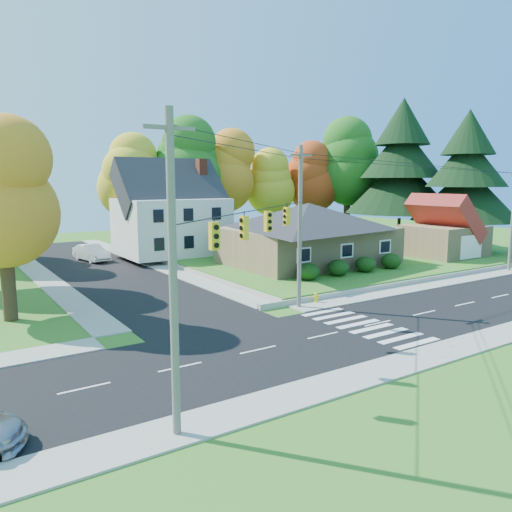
{
  "coord_description": "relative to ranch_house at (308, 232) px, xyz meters",
  "views": [
    {
      "loc": [
        -20.44,
        -18.76,
        7.92
      ],
      "look_at": [
        -2.87,
        8.0,
        3.04
      ],
      "focal_mm": 35.0,
      "sensor_mm": 36.0,
      "label": 1
    }
  ],
  "objects": [
    {
      "name": "road_cross",
      "position": [
        -16.0,
        10.0,
        -3.25
      ],
      "size": [
        8.0,
        44.0,
        0.02
      ],
      "primitive_type": "cube",
      "color": "black",
      "rests_on": "ground"
    },
    {
      "name": "tree_lot_5",
      "position": [
        18.0,
        14.0,
        7.0
      ],
      "size": [
        8.4,
        8.4,
        15.64
      ],
      "color": "#3F2A19",
      "rests_on": "lawn"
    },
    {
      "name": "lawn",
      "position": [
        5.0,
        5.0,
        -3.02
      ],
      "size": [
        30.0,
        30.0,
        0.5
      ],
      "primitive_type": "cube",
      "color": "#3D7923",
      "rests_on": "ground"
    },
    {
      "name": "sidewalk_south",
      "position": [
        -8.0,
        -21.0,
        -3.23
      ],
      "size": [
        90.0,
        2.0,
        0.08
      ],
      "primitive_type": "cube",
      "color": "#9C9A90",
      "rests_on": "ground"
    },
    {
      "name": "road_main",
      "position": [
        -8.0,
        -16.0,
        -3.26
      ],
      "size": [
        90.0,
        8.0,
        0.02
      ],
      "primitive_type": "cube",
      "color": "black",
      "rests_on": "ground"
    },
    {
      "name": "fire_hydrant",
      "position": [
        -7.83,
        -10.48,
        -2.93
      ],
      "size": [
        0.4,
        0.31,
        0.7
      ],
      "color": "#D5C303",
      "rests_on": "ground"
    },
    {
      "name": "traffic_infrastructure",
      "position": [
        -8.15,
        -14.65,
        1.88
      ],
      "size": [
        38.1,
        10.66,
        10.0
      ],
      "color": "#666059",
      "rests_on": "ground"
    },
    {
      "name": "tree_lot_4",
      "position": [
        14.0,
        16.0,
        5.04
      ],
      "size": [
        6.72,
        6.72,
        12.51
      ],
      "color": "#3F2A19",
      "rests_on": "lawn"
    },
    {
      "name": "tree_lot_2",
      "position": [
        2.0,
        18.0,
        5.7
      ],
      "size": [
        7.28,
        7.28,
        13.56
      ],
      "color": "#3F2A19",
      "rests_on": "lawn"
    },
    {
      "name": "hedge_row",
      "position": [
        -0.5,
        -6.2,
        -2.13
      ],
      "size": [
        10.7,
        1.7,
        1.27
      ],
      "color": "#163A10",
      "rests_on": "lawn"
    },
    {
      "name": "colonial_house",
      "position": [
        -7.96,
        12.0,
        1.32
      ],
      "size": [
        10.4,
        8.4,
        9.6
      ],
      "color": "silver",
      "rests_on": "lawn"
    },
    {
      "name": "garage",
      "position": [
        14.0,
        -4.01,
        -0.42
      ],
      "size": [
        7.3,
        6.3,
        4.6
      ],
      "color": "tan",
      "rests_on": "lawn"
    },
    {
      "name": "tree_west_0",
      "position": [
        -25.0,
        -4.0,
        3.89
      ],
      "size": [
        6.16,
        6.16,
        11.47
      ],
      "color": "#3F2A19",
      "rests_on": "ground"
    },
    {
      "name": "conifer_east_a",
      "position": [
        19.0,
        6.0,
        6.12
      ],
      "size": [
        12.8,
        12.8,
        16.96
      ],
      "color": "#3F2A19",
      "rests_on": "lawn"
    },
    {
      "name": "white_car",
      "position": [
        -15.35,
        14.75,
        -2.43
      ],
      "size": [
        2.64,
        5.2,
        1.64
      ],
      "primitive_type": "imported",
      "rotation": [
        0.0,
        0.0,
        0.19
      ],
      "color": "silver",
      "rests_on": "road_cross"
    },
    {
      "name": "tree_lot_0",
      "position": [
        -10.0,
        18.0,
        5.04
      ],
      "size": [
        6.72,
        6.72,
        12.51
      ],
      "color": "#3F2A19",
      "rests_on": "lawn"
    },
    {
      "name": "ground",
      "position": [
        -8.0,
        -16.0,
        -3.27
      ],
      "size": [
        120.0,
        120.0,
        0.0
      ],
      "primitive_type": "plane",
      "color": "#3D7923"
    },
    {
      "name": "tree_lot_1",
      "position": [
        -4.0,
        17.0,
        6.35
      ],
      "size": [
        7.84,
        7.84,
        14.6
      ],
      "color": "#3F2A19",
      "rests_on": "lawn"
    },
    {
      "name": "conifer_east_b",
      "position": [
        20.0,
        -2.0,
        5.01
      ],
      "size": [
        11.2,
        11.2,
        14.84
      ],
      "color": "#3F2A19",
      "rests_on": "lawn"
    },
    {
      "name": "ranch_house",
      "position": [
        0.0,
        0.0,
        0.0
      ],
      "size": [
        14.6,
        10.6,
        5.4
      ],
      "color": "tan",
      "rests_on": "lawn"
    },
    {
      "name": "tree_lot_3",
      "position": [
        8.0,
        17.0,
        4.39
      ],
      "size": [
        6.16,
        6.16,
        11.47
      ],
      "color": "#3F2A19",
      "rests_on": "lawn"
    },
    {
      "name": "sidewalk_north",
      "position": [
        -8.0,
        -11.0,
        -3.23
      ],
      "size": [
        90.0,
        2.0,
        0.08
      ],
      "primitive_type": "cube",
      "color": "#9C9A90",
      "rests_on": "ground"
    }
  ]
}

